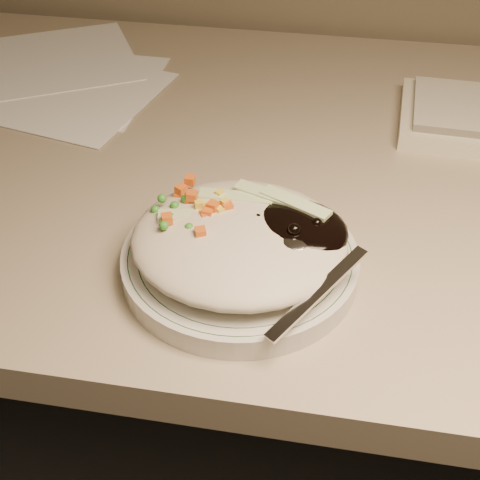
# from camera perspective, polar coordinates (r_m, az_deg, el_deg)

# --- Properties ---
(desk) EXTENTS (1.40, 0.70, 0.74)m
(desk) POSITION_cam_1_polar(r_m,az_deg,el_deg) (0.90, 5.50, -3.74)
(desk) COLOR gray
(desk) RESTS_ON ground
(plate) EXTENTS (0.22, 0.22, 0.02)m
(plate) POSITION_cam_1_polar(r_m,az_deg,el_deg) (0.61, -0.00, -1.87)
(plate) COLOR beige
(plate) RESTS_ON desk
(plate_rim) EXTENTS (0.20, 0.20, 0.00)m
(plate_rim) POSITION_cam_1_polar(r_m,az_deg,el_deg) (0.60, 0.00, -1.17)
(plate_rim) COLOR #144723
(plate_rim) RESTS_ON plate
(meal) EXTENTS (0.21, 0.19, 0.05)m
(meal) POSITION_cam_1_polar(r_m,az_deg,el_deg) (0.59, 0.40, 0.33)
(meal) COLOR beige
(meal) RESTS_ON plate
(papers) EXTENTS (0.40, 0.36, 0.00)m
(papers) POSITION_cam_1_polar(r_m,az_deg,el_deg) (0.98, -16.88, 13.13)
(papers) COLOR white
(papers) RESTS_ON desk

